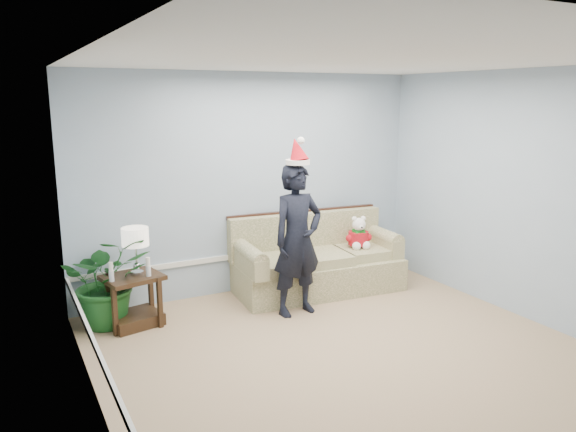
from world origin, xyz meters
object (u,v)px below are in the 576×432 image
(side_table, at_px, (134,306))
(table_lamp, at_px, (135,239))
(houseplant, at_px, (107,280))
(teddy_bear, at_px, (359,236))
(sofa, at_px, (316,263))
(man, at_px, (297,240))

(side_table, bearing_deg, table_lamp, 30.94)
(houseplant, distance_m, teddy_bear, 3.10)
(sofa, distance_m, man, 0.97)
(side_table, relative_size, teddy_bear, 1.60)
(sofa, distance_m, side_table, 2.31)
(side_table, relative_size, man, 0.39)
(side_table, relative_size, table_lamp, 1.33)
(sofa, bearing_deg, side_table, -172.78)
(sofa, distance_m, teddy_bear, 0.65)
(man, bearing_deg, teddy_bear, 15.57)
(sofa, height_order, teddy_bear, sofa)
(table_lamp, relative_size, teddy_bear, 1.21)
(houseplant, bearing_deg, man, -17.94)
(side_table, bearing_deg, sofa, 2.36)
(houseplant, bearing_deg, table_lamp, -19.44)
(man, distance_m, teddy_bear, 1.25)
(table_lamp, bearing_deg, teddy_bear, -1.40)
(sofa, distance_m, houseplant, 2.54)
(table_lamp, relative_size, man, 0.30)
(sofa, relative_size, side_table, 3.21)
(side_table, height_order, houseplant, houseplant)
(sofa, xyz_separation_m, houseplant, (-2.54, 0.05, 0.15))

